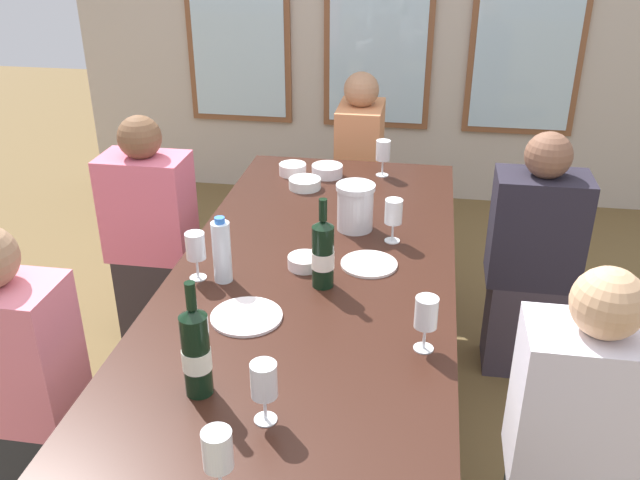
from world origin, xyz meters
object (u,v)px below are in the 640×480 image
object	(u,v)px
wine_glass_2	(264,383)
seated_person_3	(532,264)
wine_bottle_0	(323,253)
wine_glass_5	(394,214)
white_plate_1	(369,264)
seated_person_4	(359,175)
wine_glass_3	(383,151)
wine_glass_4	(195,247)
seated_person_1	(576,450)
white_plate_0	(247,316)
wine_glass_0	(218,451)
metal_pitcher	(355,207)
tasting_bowl_1	(327,171)
seated_person_2	(152,240)
tasting_bowl_0	(305,183)
wine_glass_1	(426,315)
tasting_bowl_2	(304,262)
wine_bottle_1	(196,351)
seated_person_0	(19,394)
dining_table	(314,284)
tasting_bowl_3	(293,169)
water_bottle	(222,251)

from	to	relation	value
wine_glass_2	seated_person_3	world-z (taller)	seated_person_3
wine_bottle_0	wine_glass_5	distance (m)	0.43
white_plate_1	seated_person_4	distance (m)	1.47
wine_glass_3	seated_person_3	distance (m)	0.85
wine_bottle_0	wine_glass_4	distance (m)	0.44
seated_person_1	seated_person_4	bearing A→B (deg)	112.47
white_plate_0	wine_glass_0	distance (m)	0.72
wine_glass_5	wine_glass_0	bearing A→B (deg)	-102.40
metal_pitcher	tasting_bowl_1	world-z (taller)	metal_pitcher
white_plate_0	seated_person_2	bearing A→B (deg)	128.00
seated_person_1	tasting_bowl_0	bearing A→B (deg)	128.15
tasting_bowl_0	seated_person_4	size ratio (longest dim) A/B	0.13
wine_glass_1	seated_person_3	xyz separation A→B (m)	(0.45, 1.01, -0.33)
seated_person_3	tasting_bowl_2	bearing A→B (deg)	-147.03
tasting_bowl_2	seated_person_1	bearing A→B (deg)	-32.12
wine_glass_1	wine_bottle_1	bearing A→B (deg)	-153.35
wine_glass_0	seated_person_0	xyz separation A→B (m)	(-0.82, 0.47, -0.34)
seated_person_4	seated_person_2	bearing A→B (deg)	-131.24
wine_bottle_1	wine_glass_4	bearing A→B (deg)	108.75
dining_table	wine_glass_0	bearing A→B (deg)	-91.59
white_plate_0	wine_glass_4	xyz separation A→B (m)	(-0.23, 0.22, 0.12)
dining_table	tasting_bowl_3	distance (m)	0.95
tasting_bowl_1	wine_glass_1	size ratio (longest dim) A/B	0.85
white_plate_0	wine_glass_1	size ratio (longest dim) A/B	1.32
seated_person_4	water_bottle	bearing A→B (deg)	-100.28
tasting_bowl_1	tasting_bowl_2	distance (m)	0.92
dining_table	seated_person_0	xyz separation A→B (m)	(-0.85, -0.59, -0.15)
wine_bottle_1	seated_person_4	xyz separation A→B (m)	(0.19, 2.23, -0.35)
dining_table	water_bottle	distance (m)	0.37
white_plate_0	wine_glass_4	bearing A→B (deg)	136.56
tasting_bowl_1	wine_glass_4	size ratio (longest dim) A/B	0.85
seated_person_0	seated_person_4	xyz separation A→B (m)	(0.85, 2.08, 0.00)
water_bottle	wine_glass_0	xyz separation A→B (m)	(0.27, -0.92, 0.01)
tasting_bowl_0	seated_person_2	size ratio (longest dim) A/B	0.13
tasting_bowl_2	water_bottle	size ratio (longest dim) A/B	0.50
wine_glass_1	tasting_bowl_3	bearing A→B (deg)	116.28
white_plate_1	wine_glass_4	world-z (taller)	wine_glass_4
dining_table	tasting_bowl_1	size ratio (longest dim) A/B	15.53
white_plate_0	seated_person_4	world-z (taller)	seated_person_4
wine_glass_4	wine_glass_5	distance (m)	0.76
white_plate_1	wine_glass_5	size ratio (longest dim) A/B	1.18
wine_glass_2	tasting_bowl_1	bearing A→B (deg)	93.56
wine_glass_4	wine_bottle_1	bearing A→B (deg)	-71.25
dining_table	seated_person_3	bearing A→B (deg)	34.05
tasting_bowl_2	wine_glass_5	distance (m)	0.41
white_plate_1	wine_glass_3	distance (m)	0.92
white_plate_1	tasting_bowl_2	xyz separation A→B (m)	(-0.23, -0.05, 0.02)
seated_person_0	wine_glass_1	bearing A→B (deg)	6.86
wine_bottle_1	dining_table	bearing A→B (deg)	75.62
water_bottle	wine_glass_1	size ratio (longest dim) A/B	1.38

